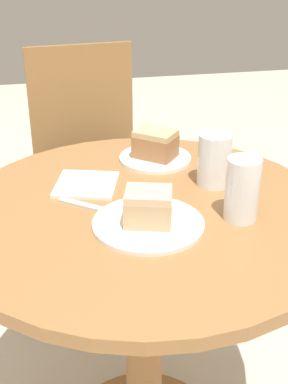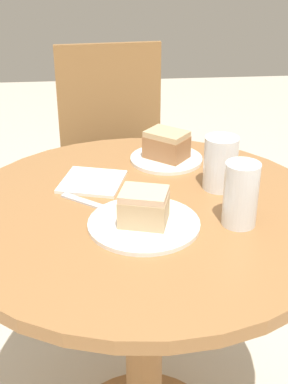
{
  "view_description": "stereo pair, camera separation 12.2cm",
  "coord_description": "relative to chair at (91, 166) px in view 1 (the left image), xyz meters",
  "views": [
    {
      "loc": [
        -0.22,
        -1.07,
        1.37
      ],
      "look_at": [
        0.0,
        0.0,
        0.81
      ],
      "focal_mm": 50.0,
      "sensor_mm": 36.0,
      "label": 1
    },
    {
      "loc": [
        -0.1,
        -1.09,
        1.37
      ],
      "look_at": [
        0.0,
        0.0,
        0.81
      ],
      "focal_mm": 50.0,
      "sensor_mm": 36.0,
      "label": 2
    }
  ],
  "objects": [
    {
      "name": "plate_near",
      "position": [
        0.03,
        -0.95,
        0.28
      ],
      "size": [
        0.25,
        0.25,
        0.01
      ],
      "color": "white",
      "rests_on": "table"
    },
    {
      "name": "glass_lemonade",
      "position": [
        0.23,
        -0.78,
        0.33
      ],
      "size": [
        0.08,
        0.08,
        0.13
      ],
      "color": "beige",
      "rests_on": "table"
    },
    {
      "name": "table",
      "position": [
        0.04,
        -0.87,
        0.08
      ],
      "size": [
        0.89,
        0.89,
        0.77
      ],
      "color": "#9E6B3D",
      "rests_on": "ground_plane"
    },
    {
      "name": "napkin_stack",
      "position": [
        -0.08,
        -0.73,
        0.28
      ],
      "size": [
        0.18,
        0.18,
        0.01
      ],
      "rotation": [
        0.0,
        0.0,
        -0.28
      ],
      "color": "white",
      "rests_on": "table"
    },
    {
      "name": "glass_water",
      "position": [
        0.24,
        -0.96,
        0.34
      ],
      "size": [
        0.08,
        0.08,
        0.14
      ],
      "color": "silver",
      "rests_on": "table"
    },
    {
      "name": "chair",
      "position": [
        0.0,
        0.0,
        0.0
      ],
      "size": [
        0.47,
        0.48,
        0.95
      ],
      "rotation": [
        0.0,
        0.0,
        0.08
      ],
      "color": "olive",
      "rests_on": "ground_plane"
    },
    {
      "name": "fork",
      "position": [
        -0.08,
        -0.85,
        0.28
      ],
      "size": [
        0.16,
        0.13,
        0.0
      ],
      "rotation": [
        0.0,
        0.0,
        2.48
      ],
      "color": "silver",
      "rests_on": "table"
    },
    {
      "name": "plate_far",
      "position": [
        0.12,
        -0.6,
        0.28
      ],
      "size": [
        0.2,
        0.2,
        0.01
      ],
      "color": "white",
      "rests_on": "table"
    },
    {
      "name": "cake_slice_near",
      "position": [
        0.03,
        -0.95,
        0.32
      ],
      "size": [
        0.12,
        0.11,
        0.08
      ],
      "rotation": [
        0.0,
        0.0,
        4.43
      ],
      "color": "tan",
      "rests_on": "plate_near"
    },
    {
      "name": "cake_slice_far",
      "position": [
        0.12,
        -0.6,
        0.32
      ],
      "size": [
        0.14,
        0.13,
        0.08
      ],
      "rotation": [
        0.0,
        0.0,
        4.02
      ],
      "color": "#9E6B42",
      "rests_on": "plate_far"
    }
  ]
}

